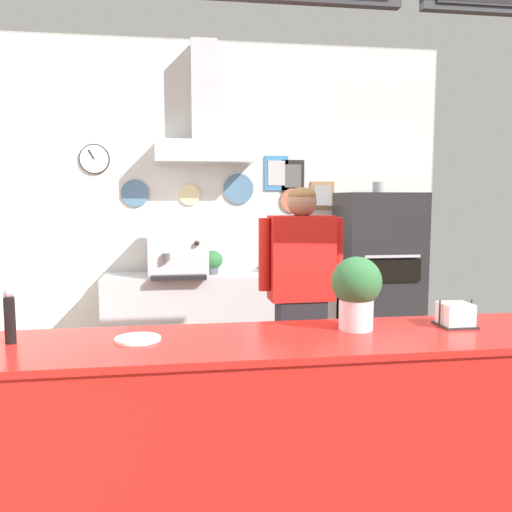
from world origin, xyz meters
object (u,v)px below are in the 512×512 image
Objects in this scene: basil_vase at (356,291)px; condiment_plate at (138,339)px; shop_worker at (301,299)px; espresso_machine at (178,251)px; potted_rosemary at (284,259)px; napkin_holder at (455,316)px; pepper_grinder at (10,316)px; pizza_oven at (378,280)px; potted_basil at (212,261)px.

basil_vase reaches higher than condiment_plate.
shop_worker is 1.57m from espresso_machine.
potted_rosemary is 1.26× the size of condiment_plate.
condiment_plate is at bearing -94.16° from espresso_machine.
potted_rosemary is at bearing 96.35° from napkin_holder.
napkin_holder is at bearing 0.02° from pepper_grinder.
shop_worker is 10.07× the size of napkin_holder.
pizza_oven is 2.59m from napkin_holder.
pepper_grinder is at bearing 176.54° from condiment_plate.
potted_basil is 2.65m from basil_vase.
pizza_oven is at bearing -4.97° from potted_rosemary.
condiment_plate is (-2.07, -2.54, 0.18)m from pizza_oven.
pepper_grinder is at bearing -105.27° from espresso_machine.
potted_basil reaches higher than condiment_plate.
espresso_machine is at bearing -59.03° from shop_worker.
pizza_oven is 10.53× the size of napkin_holder.
potted_basil is (0.31, 0.02, -0.10)m from espresso_machine.
basil_vase reaches higher than napkin_holder.
shop_worker is 1.36m from napkin_holder.
pizza_oven reaches higher than napkin_holder.
potted_rosemary is at bearing 175.03° from pizza_oven.
espresso_machine is 2.57× the size of potted_basil.
shop_worker is 1.44m from potted_basil.
pizza_oven is 3.09× the size of espresso_machine.
shop_worker is 1.32m from potted_rosemary.
pepper_grinder is 1.19× the size of condiment_plate.
shop_worker is 2.01m from pepper_grinder.
pepper_grinder reaches higher than potted_rosemary.
pizza_oven reaches higher than espresso_machine.
napkin_holder is (1.27, -2.59, -0.06)m from espresso_machine.
pepper_grinder reaches higher than napkin_holder.
shop_worker is at bearing -96.52° from potted_rosemary.
pizza_oven reaches higher than shop_worker.
espresso_machine is at bearing 74.73° from pepper_grinder.
potted_basil is at bearing 100.32° from basil_vase.
shop_worker is 8.70× the size of condiment_plate.
shop_worker reaches higher than espresso_machine.
shop_worker is 7.29× the size of pepper_grinder.
espresso_machine is 2.88m from napkin_holder.
espresso_machine reaches higher than potted_rosemary.
basil_vase is (0.47, -2.60, 0.16)m from potted_basil.
pepper_grinder reaches higher than condiment_plate.
napkin_holder is (0.44, -1.27, 0.15)m from shop_worker.
pizza_oven is 7.95× the size of potted_basil.
basil_vase reaches higher than potted_rosemary.
espresso_machine is 2.63m from condiment_plate.
espresso_machine is 2.94× the size of condiment_plate.
pizza_oven is 3.28m from condiment_plate.
condiment_plate is at bearing -178.74° from napkin_holder.
napkin_holder is (1.46, 0.03, 0.04)m from condiment_plate.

